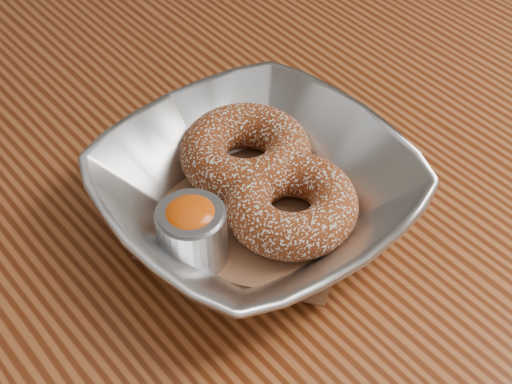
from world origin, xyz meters
TOP-DOWN VIEW (x-y plane):
  - table at (0.00, 0.00)m, footprint 1.20×0.80m
  - serving_bowl at (0.05, -0.05)m, footprint 0.23×0.23m
  - parchment at (0.05, -0.05)m, footprint 0.20×0.20m
  - donut_back at (0.07, -0.01)m, footprint 0.13×0.13m
  - donut_front at (0.06, -0.07)m, footprint 0.11×0.11m
  - ramekin at (-0.01, -0.06)m, footprint 0.05×0.05m

SIDE VIEW (x-z plane):
  - table at x=0.00m, z-range 0.28..1.03m
  - parchment at x=0.05m, z-range 0.76..0.76m
  - donut_front at x=0.06m, z-range 0.76..0.80m
  - serving_bowl at x=0.05m, z-range 0.75..0.81m
  - donut_back at x=0.07m, z-range 0.76..0.80m
  - ramekin at x=-0.01m, z-range 0.76..0.81m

